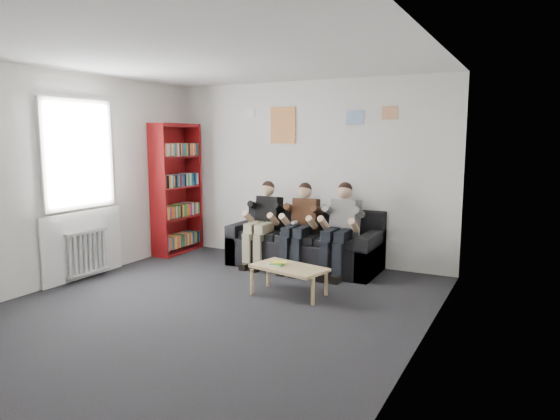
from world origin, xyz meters
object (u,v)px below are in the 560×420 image
object	(u,v)px
person_left	(263,223)
coffee_table	(289,270)
sofa	(305,246)
person_middle	(300,227)
bookshelf	(177,189)
person_right	(340,229)

from	to	relation	value
person_left	coffee_table	bearing A→B (deg)	-47.94
sofa	coffee_table	xyz separation A→B (m)	(0.38, -1.30, 0.01)
person_middle	bookshelf	bearing A→B (deg)	171.13
sofa	person_middle	world-z (taller)	person_middle
coffee_table	person_right	xyz separation A→B (m)	(0.22, 1.11, 0.32)
bookshelf	person_left	size ratio (longest dim) A/B	1.70
person_left	person_right	world-z (taller)	person_right
person_middle	person_right	size ratio (longest dim) A/B	0.98
coffee_table	person_left	world-z (taller)	person_left
sofa	coffee_table	size ratio (longest dim) A/B	2.46
person_middle	sofa	bearing A→B (deg)	83.28
person_left	person_middle	bearing A→B (deg)	0.44
bookshelf	coffee_table	size ratio (longest dim) A/B	2.38
bookshelf	person_middle	world-z (taller)	bookshelf
person_left	person_right	xyz separation A→B (m)	(1.20, -0.00, 0.01)
sofa	person_right	world-z (taller)	person_right
bookshelf	coffee_table	bearing A→B (deg)	-25.98
person_left	person_middle	world-z (taller)	person_middle
bookshelf	sofa	bearing A→B (deg)	1.32
sofa	person_middle	size ratio (longest dim) A/B	1.75
person_left	person_right	size ratio (longest dim) A/B	0.98
person_middle	coffee_table	bearing A→B (deg)	-77.66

